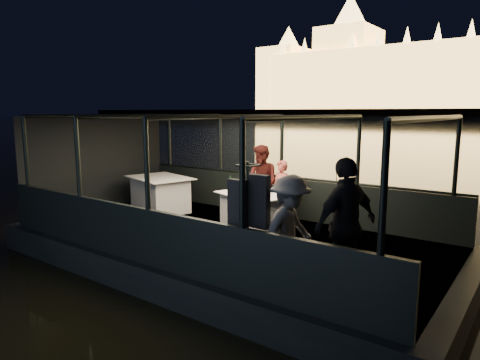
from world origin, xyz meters
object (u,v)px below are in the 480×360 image
Objects in this scene: dining_table_central at (254,212)px; person_man_maroon at (262,186)px; passenger_dark at (346,229)px; wine_bottle at (230,184)px; chair_port_right at (277,205)px; dining_table_aft at (160,195)px; coat_stand at (248,223)px; passenger_stripe at (290,227)px; chair_port_left at (251,199)px; person_woman_coral at (281,188)px.

person_man_maroon reaches higher than dining_table_central.
wine_bottle is at bearing -95.56° from passenger_dark.
wine_bottle is at bearing -160.99° from chair_port_right.
dining_table_aft is 2.32m from wine_bottle.
dining_table_central is 0.84× the size of coat_stand.
wine_bottle is (-2.09, 2.32, 0.02)m from coat_stand.
coat_stand is 3.13m from wine_bottle.
dining_table_central is 2.90m from passenger_stripe.
passenger_stripe is (4.84, -2.18, 0.47)m from dining_table_aft.
chair_port_left is 0.56× the size of person_man_maroon.
dining_table_central is 2.83m from coat_stand.
person_man_maroon is 1.01m from wine_bottle.
coat_stand is at bearing -48.03° from wine_bottle.
passenger_dark reaches higher than passenger_stripe.
chair_port_left is 0.54× the size of coat_stand.
dining_table_aft is at bearing -146.29° from person_man_maroon.
wine_bottle is at bearing 53.96° from passenger_stripe.
person_woman_coral is at bearing 113.45° from coat_stand.
coat_stand reaches higher than chair_port_right.
dining_table_central is 0.65m from chair_port_right.
chair_port_left is 0.59× the size of passenger_stripe.
passenger_stripe is 0.74m from passenger_dark.
chair_port_left is at bearing -122.55° from person_man_maroon.
chair_port_left is (2.21, 0.69, 0.06)m from dining_table_aft.
coat_stand is 5.47× the size of wine_bottle.
dining_table_aft is at bearing 68.01° from passenger_stripe.
person_woman_coral is at bearing -113.97° from passenger_dark.
chair_port_right is 0.46× the size of passenger_dark.
dining_table_aft is 0.95× the size of person_man_maroon.
chair_port_right is 0.76m from person_man_maroon.
passenger_stripe is 0.87× the size of passenger_dark.
chair_port_right is at bearing 41.39° from wine_bottle.
person_man_maroon is at bearing -175.82° from person_woman_coral.
chair_port_right is 3.30m from coat_stand.
passenger_dark is (2.54, -2.59, 0.10)m from person_woman_coral.
person_woman_coral is at bearing 54.46° from wine_bottle.
dining_table_aft is at bearing -86.49° from passenger_dark.
person_man_maroon is (0.18, 0.17, 0.30)m from chair_port_left.
passenger_stripe reaches higher than wine_bottle.
dining_table_central is 1.56× the size of chair_port_left.
passenger_stripe is at bearing 29.78° from coat_stand.
person_woman_coral reaches higher than wine_bottle.
person_man_maroon is (-0.47, 0.97, 0.36)m from dining_table_central.
dining_table_central is 1.03m from chair_port_left.
wine_bottle is at bearing -116.13° from person_woman_coral.
person_man_maroon is at bearing 128.54° from chair_port_right.
dining_table_central is at bearing 122.44° from coat_stand.
wine_bottle is (-0.67, -0.94, 0.17)m from person_woman_coral.
coat_stand is 1.11× the size of passenger_stripe.
coat_stand reaches higher than dining_table_aft.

